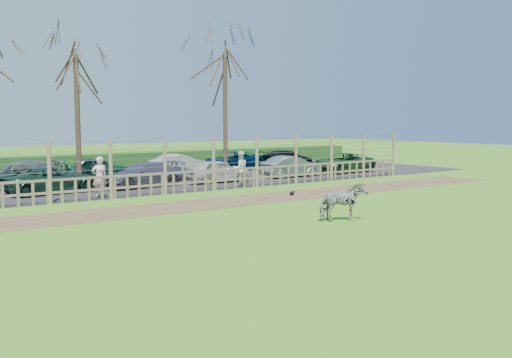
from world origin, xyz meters
TOP-DOWN VIEW (x-y plane):
  - ground at (0.00, 0.00)m, footprint 120.00×120.00m
  - dirt_strip at (0.00, 4.50)m, footprint 34.00×2.80m
  - asphalt at (0.00, 14.50)m, footprint 44.00×13.00m
  - hedge at (0.00, 21.50)m, footprint 46.00×2.00m
  - fence at (0.00, 8.00)m, footprint 30.16×0.16m
  - tree_mid at (-2.00, 13.50)m, footprint 4.80×4.80m
  - tree_right at (7.00, 14.00)m, footprint 4.80×4.80m
  - zebra at (1.68, -1.42)m, footprint 1.65×1.10m
  - visitor_a at (-2.81, 8.51)m, footprint 0.66×0.47m
  - visitor_b at (4.40, 8.58)m, footprint 0.91×0.75m
  - crow at (4.34, 4.46)m, footprint 0.26×0.19m
  - car_2 at (-4.00, 11.23)m, footprint 4.55×2.57m
  - car_3 at (0.27, 10.97)m, footprint 4.33×2.24m
  - car_4 at (4.33, 10.63)m, footprint 3.54×1.45m
  - car_5 at (9.31, 10.64)m, footprint 3.65×1.29m
  - car_6 at (13.72, 10.93)m, footprint 4.38×2.12m
  - car_9 at (-4.26, 15.70)m, footprint 4.24×1.96m
  - car_10 at (-0.08, 16.15)m, footprint 3.68×1.87m
  - car_11 at (5.00, 16.00)m, footprint 3.74×1.59m
  - car_12 at (8.98, 16.23)m, footprint 4.53×2.52m
  - car_13 at (13.16, 15.81)m, footprint 4.19×1.82m

SIDE VIEW (x-z plane):
  - ground at x=0.00m, z-range 0.00..0.00m
  - dirt_strip at x=0.00m, z-range 0.00..0.01m
  - asphalt at x=0.00m, z-range 0.00..0.04m
  - crow at x=4.34m, z-range 0.00..0.21m
  - hedge at x=0.00m, z-range 0.00..1.10m
  - zebra at x=1.68m, z-range 0.00..1.28m
  - car_2 at x=-4.00m, z-range 0.04..1.24m
  - car_3 at x=0.27m, z-range 0.04..1.24m
  - car_4 at x=4.33m, z-range 0.04..1.24m
  - car_5 at x=9.31m, z-range 0.04..1.24m
  - car_6 at x=13.72m, z-range 0.04..1.24m
  - car_9 at x=-4.26m, z-range 0.04..1.24m
  - car_10 at x=-0.08m, z-range 0.04..1.24m
  - car_11 at x=5.00m, z-range 0.04..1.24m
  - car_12 at x=8.98m, z-range 0.04..1.24m
  - car_13 at x=13.16m, z-range 0.04..1.24m
  - fence at x=0.00m, z-range -0.45..2.05m
  - visitor_a at x=-2.81m, z-range 0.04..1.76m
  - visitor_b at x=4.40m, z-range 0.04..1.76m
  - tree_mid at x=-2.00m, z-range 1.45..8.28m
  - tree_right at x=7.00m, z-range 1.57..8.92m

